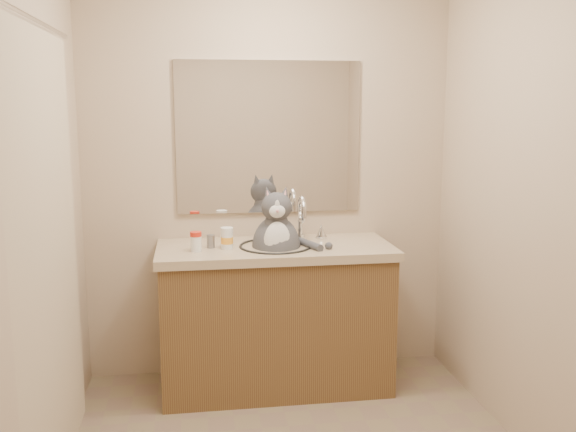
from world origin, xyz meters
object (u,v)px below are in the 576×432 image
at_px(pill_bottle_redcap, 196,241).
at_px(pill_bottle_orange, 227,238).
at_px(grey_canister, 211,241).
at_px(cat, 277,243).

height_order(pill_bottle_redcap, pill_bottle_orange, pill_bottle_orange).
height_order(pill_bottle_redcap, grey_canister, pill_bottle_redcap).
distance_m(cat, pill_bottle_redcap, 0.46).
xyz_separation_m(cat, grey_canister, (-0.37, 0.03, 0.02)).
height_order(cat, grey_canister, cat).
bearing_deg(grey_canister, cat, -4.72).
distance_m(pill_bottle_redcap, grey_canister, 0.12).
bearing_deg(grey_canister, pill_bottle_orange, -21.22).
relative_size(pill_bottle_redcap, pill_bottle_orange, 0.92).
relative_size(cat, pill_bottle_orange, 4.66).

